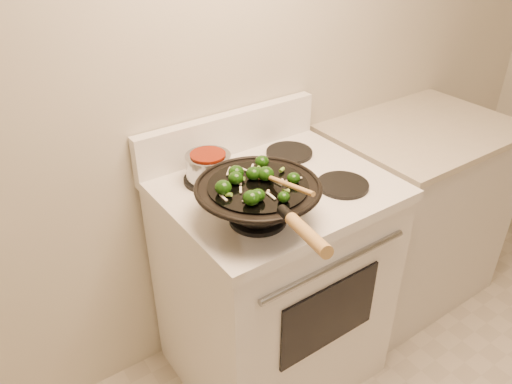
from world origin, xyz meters
TOP-DOWN VIEW (x-y plane):
  - stove at (-0.21, 1.17)m, footprint 0.78×0.67m
  - counter_unit at (0.63, 1.20)m, footprint 0.82×0.62m
  - wok at (-0.40, 1.02)m, footprint 0.39×0.63m
  - stirfry at (-0.41, 1.03)m, footprint 0.27×0.27m
  - wooden_spoon at (-0.36, 0.97)m, footprint 0.06×0.26m
  - saucepan at (-0.39, 1.32)m, footprint 0.16×0.26m

SIDE VIEW (x-z plane):
  - counter_unit at x=0.63m, z-range 0.00..0.91m
  - stove at x=-0.21m, z-range -0.07..1.01m
  - saucepan at x=-0.39m, z-range 0.93..1.03m
  - wok at x=-0.40m, z-range 0.89..1.10m
  - stirfry at x=-0.41m, z-range 1.05..1.09m
  - wooden_spoon at x=-0.36m, z-range 1.04..1.11m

